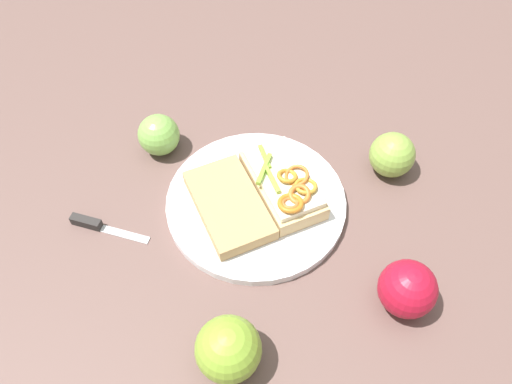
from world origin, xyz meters
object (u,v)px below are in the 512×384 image
object	(u,v)px
plate	(256,202)
apple_2	(407,289)
sandwich	(283,184)
knife	(97,225)
apple_0	(159,135)
apple_1	(228,349)
bread_slice_side	(229,205)
apple_3	(392,155)

from	to	relation	value
plate	apple_2	size ratio (longest dim) A/B	3.55
plate	sandwich	distance (m)	0.05
knife	apple_0	bearing A→B (deg)	79.69
apple_2	apple_1	bearing A→B (deg)	55.18
apple_2	sandwich	bearing A→B (deg)	-12.16
plate	knife	bearing A→B (deg)	45.83
apple_1	apple_2	distance (m)	0.25
sandwich	apple_0	size ratio (longest dim) A/B	2.52
bread_slice_side	apple_0	size ratio (longest dim) A/B	2.29
plate	apple_1	world-z (taller)	apple_1
sandwich	knife	size ratio (longest dim) A/B	1.42
apple_2	knife	xyz separation A→B (m)	(0.42, 0.16, -0.03)
bread_slice_side	apple_1	size ratio (longest dim) A/B	1.90
sandwich	bread_slice_side	distance (m)	0.09
bread_slice_side	apple_2	size ratio (longest dim) A/B	2.01
apple_1	plate	bearing A→B (deg)	-61.85
apple_0	apple_3	xyz separation A→B (m)	(-0.33, -0.18, 0.00)
sandwich	bread_slice_side	size ratio (longest dim) A/B	1.10
apple_3	apple_1	bearing A→B (deg)	87.50
apple_1	sandwich	bearing A→B (deg)	-70.33
plate	apple_1	size ratio (longest dim) A/B	3.34
apple_1	apple_2	world-z (taller)	apple_1
sandwich	bread_slice_side	xyz separation A→B (m)	(0.05, 0.08, -0.01)
plate	bread_slice_side	size ratio (longest dim) A/B	1.76
plate	apple_0	world-z (taller)	apple_0
bread_slice_side	apple_3	distance (m)	0.27
bread_slice_side	apple_3	world-z (taller)	apple_3
bread_slice_side	apple_3	xyz separation A→B (m)	(-0.15, -0.22, 0.01)
sandwich	apple_1	xyz separation A→B (m)	(-0.09, 0.25, 0.01)
bread_slice_side	apple_3	bearing A→B (deg)	85.07
apple_0	knife	bearing A→B (deg)	99.18
apple_1	apple_3	bearing A→B (deg)	-92.50
apple_0	apple_2	distance (m)	0.45
plate	apple_2	world-z (taller)	apple_2
apple_1	apple_2	size ratio (longest dim) A/B	1.06
sandwich	apple_2	distance (m)	0.24
apple_1	apple_2	bearing A→B (deg)	-124.82
apple_1	apple_3	xyz separation A→B (m)	(-0.02, -0.40, -0.01)
apple_2	apple_3	xyz separation A→B (m)	(0.12, -0.20, -0.00)
sandwich	apple_3	distance (m)	0.18
bread_slice_side	apple_2	xyz separation A→B (m)	(-0.28, -0.03, 0.01)
apple_1	bread_slice_side	bearing A→B (deg)	-52.12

